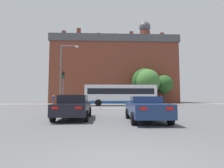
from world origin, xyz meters
name	(u,v)px	position (x,y,z in m)	size (l,w,h in m)	color
stop_line_strip	(108,108)	(0.00, 18.18, 0.00)	(8.52, 0.30, 0.01)	silver
far_pavement	(107,104)	(0.00, 31.42, 0.01)	(69.46, 2.50, 0.01)	gray
brick_civic_building	(114,71)	(1.95, 40.63, 8.02)	(29.88, 11.13, 21.04)	brown
car_saloon_left	(74,107)	(-2.31, 7.76, 0.76)	(2.10, 4.38, 1.48)	black
car_roadster_right	(146,108)	(1.98, 6.56, 0.71)	(2.10, 4.36, 1.40)	navy
bus_crossing_lead	(120,95)	(2.09, 24.44, 1.75)	(11.14, 2.74, 3.25)	silver
traffic_light_far_right	(136,89)	(5.73, 31.04, 2.89)	(0.26, 0.31, 4.32)	slate
traffic_light_near_left	(63,84)	(-5.59, 18.61, 3.04)	(0.26, 0.31, 4.55)	slate
street_lamp_junction	(64,69)	(-5.48, 18.30, 4.79)	(2.29, 0.36, 7.90)	slate
pedestrian_waiting	(53,99)	(-10.46, 31.35, 1.01)	(0.44, 0.32, 1.72)	brown
pedestrian_walking_east	(139,99)	(6.37, 31.35, 0.96)	(0.46, 0.39, 1.65)	#333851
pedestrian_walking_west	(161,99)	(10.54, 30.56, 0.91)	(0.44, 0.44, 1.58)	brown
tree_by_building	(164,84)	(12.32, 33.50, 4.11)	(3.69, 3.69, 6.06)	#4C3823
tree_kerbside	(145,82)	(8.02, 33.26, 4.60)	(5.45, 5.45, 7.46)	#4C3823
tree_distant	(148,82)	(8.36, 31.95, 4.46)	(4.96, 4.96, 7.08)	#4C3823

